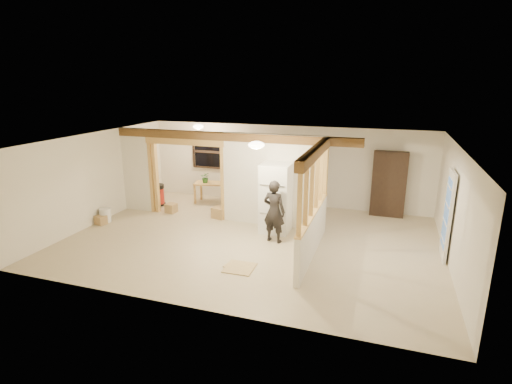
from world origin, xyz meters
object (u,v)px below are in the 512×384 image
(refrigerator, at_px, (276,198))
(bookshelf, at_px, (389,184))
(woman, at_px, (274,211))
(work_table, at_px, (212,193))
(shop_vac, at_px, (157,195))

(refrigerator, xyz_separation_m, bookshelf, (2.75, 2.24, 0.04))
(woman, xyz_separation_m, work_table, (-2.77, 2.43, -0.44))
(work_table, distance_m, bookshelf, 5.44)
(work_table, bearing_deg, woman, -53.22)
(woman, distance_m, shop_vac, 4.68)
(woman, bearing_deg, refrigerator, -67.70)
(shop_vac, bearing_deg, refrigerator, -13.28)
(refrigerator, height_order, shop_vac, refrigerator)
(work_table, bearing_deg, refrigerator, -45.58)
(woman, xyz_separation_m, shop_vac, (-4.34, 1.68, -0.44))
(refrigerator, bearing_deg, woman, -77.89)
(refrigerator, height_order, work_table, refrigerator)
(work_table, distance_m, shop_vac, 1.74)
(work_table, height_order, bookshelf, bookshelf)
(refrigerator, distance_m, work_table, 3.20)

